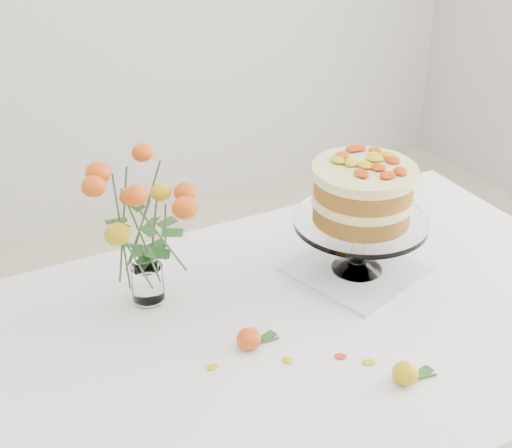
{
  "coord_description": "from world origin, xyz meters",
  "views": [
    {
      "loc": [
        -0.68,
        -1.04,
        1.69
      ],
      "look_at": [
        -0.05,
        0.16,
        0.92
      ],
      "focal_mm": 50.0,
      "sensor_mm": 36.0,
      "label": 1
    }
  ],
  "objects": [
    {
      "name": "rose_vase",
      "position": [
        -0.29,
        0.22,
        0.97
      ],
      "size": [
        0.29,
        0.29,
        0.36
      ],
      "rotation": [
        0.0,
        0.0,
        0.27
      ],
      "color": "white",
      "rests_on": "table"
    },
    {
      "name": "cake_stand",
      "position": [
        0.19,
        0.1,
        0.95
      ],
      "size": [
        0.31,
        0.31,
        0.28
      ],
      "rotation": [
        0.0,
        0.0,
        0.24
      ],
      "color": "white",
      "rests_on": "napkin"
    },
    {
      "name": "napkin",
      "position": [
        0.19,
        0.1,
        0.76
      ],
      "size": [
        0.33,
        0.33,
        0.01
      ],
      "primitive_type": "cube",
      "rotation": [
        0.0,
        0.0,
        0.29
      ],
      "color": "silver",
      "rests_on": "table"
    },
    {
      "name": "stray_petal_b",
      "position": [
        -0.02,
        -0.14,
        0.76
      ],
      "size": [
        0.03,
        0.02,
        0.0
      ],
      "primitive_type": "ellipsoid",
      "color": "yellow",
      "rests_on": "table"
    },
    {
      "name": "stray_petal_d",
      "position": [
        -0.26,
        -0.05,
        0.76
      ],
      "size": [
        0.03,
        0.02,
        0.0
      ],
      "primitive_type": "ellipsoid",
      "color": "yellow",
      "rests_on": "table"
    },
    {
      "name": "loose_rose_far",
      "position": [
        -0.17,
        -0.03,
        0.78
      ],
      "size": [
        0.09,
        0.05,
        0.04
      ],
      "rotation": [
        0.0,
        0.0,
        -0.09
      ],
      "color": "#D4490A",
      "rests_on": "table"
    },
    {
      "name": "stray_petal_c",
      "position": [
        0.02,
        -0.18,
        0.76
      ],
      "size": [
        0.03,
        0.02,
        0.0
      ],
      "primitive_type": "ellipsoid",
      "color": "yellow",
      "rests_on": "table"
    },
    {
      "name": "loose_rose_near",
      "position": [
        0.05,
        -0.26,
        0.78
      ],
      "size": [
        0.09,
        0.05,
        0.04
      ],
      "rotation": [
        0.0,
        0.0,
        -0.22
      ],
      "color": "gold",
      "rests_on": "table"
    },
    {
      "name": "table",
      "position": [
        0.0,
        0.0,
        0.67
      ],
      "size": [
        1.43,
        0.93,
        0.76
      ],
      "color": "tan",
      "rests_on": "ground"
    },
    {
      "name": "stray_petal_a",
      "position": [
        -0.12,
        -0.1,
        0.76
      ],
      "size": [
        0.03,
        0.02,
        0.0
      ],
      "primitive_type": "ellipsoid",
      "color": "yellow",
      "rests_on": "table"
    }
  ]
}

